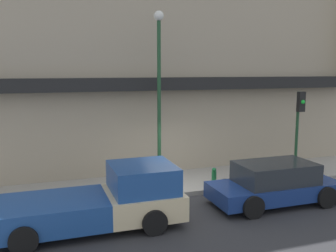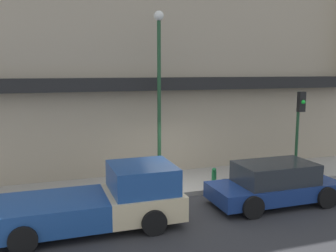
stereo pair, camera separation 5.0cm
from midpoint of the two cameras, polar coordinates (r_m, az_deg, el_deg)
ground_plane at (r=13.33m, az=2.50°, el=-10.77°), size 80.00×80.00×0.00m
sidewalk at (r=14.57m, az=0.46°, el=-8.72°), size 36.00×2.84×0.16m
building at (r=16.72m, az=-2.81°, el=12.22°), size 19.80×3.80×10.98m
pickup_truck at (r=10.90m, az=-10.07°, el=-11.18°), size 5.31×2.24×1.70m
parked_car at (r=13.00m, az=16.06°, el=-8.44°), size 4.36×1.97×1.39m
fire_hydrant at (r=14.26m, az=7.13°, el=-7.54°), size 0.18×0.18×0.62m
street_lamp at (r=13.93m, az=-1.27°, el=7.15°), size 0.36×0.36×6.36m
traffic_light at (r=15.95m, az=19.46°, el=1.21°), size 0.28×0.42×3.38m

